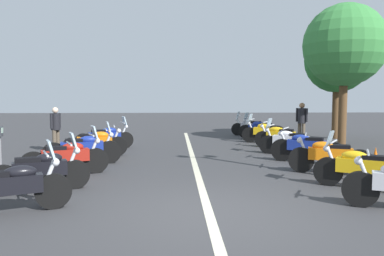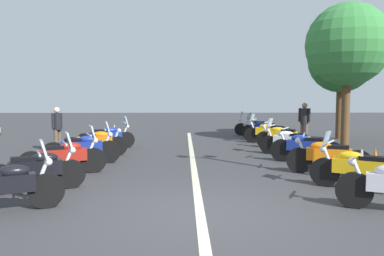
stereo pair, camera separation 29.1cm
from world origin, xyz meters
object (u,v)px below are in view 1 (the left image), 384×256
at_px(motorcycle_right_row_7, 261,129).
at_px(roadside_tree_1, 337,61).
at_px(motorcycle_right_row_8, 251,127).
at_px(motorcycle_right_row_6, 267,132).
at_px(motorcycle_right_row_1, 362,167).
at_px(roadside_tree_0, 345,46).
at_px(motorcycle_right_row_2, 329,156).
at_px(motorcycle_left_row_3, 83,148).
at_px(motorcycle_right_row_3, 306,147).
at_px(motorcycle_left_row_0, 11,186).
at_px(parking_meter, 0,144).
at_px(motorcycle_right_row_5, 280,136).
at_px(motorcycle_left_row_4, 95,142).
at_px(motorcycle_left_row_5, 105,137).
at_px(motorcycle_right_row_4, 290,141).
at_px(bystander_0, 56,126).
at_px(motorcycle_left_row_1, 42,170).
at_px(motorcycle_left_row_2, 67,157).
at_px(bystander_1, 302,120).
at_px(traffic_cone_0, 375,159).

xyz_separation_m(motorcycle_right_row_7, roadside_tree_1, (0.25, -3.53, 3.10)).
bearing_deg(motorcycle_right_row_8, motorcycle_right_row_6, 111.89).
distance_m(motorcycle_right_row_1, roadside_tree_0, 8.46).
distance_m(motorcycle_right_row_2, motorcycle_right_row_7, 7.82).
height_order(motorcycle_right_row_8, roadside_tree_1, roadside_tree_1).
xyz_separation_m(motorcycle_left_row_3, motorcycle_right_row_3, (0.03, -6.45, -0.01)).
bearing_deg(motorcycle_left_row_0, motorcycle_right_row_2, 0.72).
relative_size(motorcycle_right_row_2, motorcycle_right_row_7, 1.03).
bearing_deg(parking_meter, motorcycle_right_row_5, 28.62).
height_order(motorcycle_left_row_4, motorcycle_right_row_2, motorcycle_right_row_2).
xyz_separation_m(motorcycle_left_row_5, motorcycle_right_row_4, (-1.73, -6.37, 0.00)).
xyz_separation_m(motorcycle_left_row_3, motorcycle_right_row_8, (7.82, -6.36, -0.01)).
bearing_deg(motorcycle_right_row_3, motorcycle_left_row_5, 2.60).
height_order(motorcycle_right_row_8, bystander_0, bystander_0).
relative_size(motorcycle_left_row_1, motorcycle_left_row_3, 0.87).
distance_m(motorcycle_left_row_5, parking_meter, 5.88).
xyz_separation_m(motorcycle_right_row_8, bystander_0, (-5.20, 7.92, 0.45)).
relative_size(motorcycle_right_row_4, motorcycle_right_row_8, 1.00).
height_order(motorcycle_left_row_2, motorcycle_right_row_6, motorcycle_right_row_6).
xyz_separation_m(motorcycle_left_row_0, motorcycle_left_row_5, (7.91, -0.14, 0.00)).
height_order(motorcycle_right_row_3, parking_meter, parking_meter).
relative_size(motorcycle_left_row_3, motorcycle_right_row_6, 1.07).
relative_size(motorcycle_left_row_0, motorcycle_right_row_1, 1.06).
bearing_deg(bystander_1, motorcycle_right_row_6, 132.54).
height_order(motorcycle_right_row_6, roadside_tree_0, roadside_tree_0).
bearing_deg(bystander_1, motorcycle_left_row_5, 146.58).
distance_m(motorcycle_left_row_1, parking_meter, 1.41).
bearing_deg(motorcycle_right_row_3, motorcycle_right_row_7, -61.07).
height_order(motorcycle_right_row_3, motorcycle_right_row_7, motorcycle_right_row_7).
xyz_separation_m(motorcycle_right_row_1, motorcycle_right_row_5, (6.43, -0.04, -0.01)).
distance_m(motorcycle_left_row_1, motorcycle_left_row_3, 3.18).
distance_m(motorcycle_right_row_4, motorcycle_right_row_8, 6.29).
xyz_separation_m(motorcycle_right_row_5, roadside_tree_0, (0.79, -2.70, 3.48)).
bearing_deg(motorcycle_right_row_7, roadside_tree_1, -143.86).
relative_size(motorcycle_right_row_5, motorcycle_right_row_7, 0.94).
bearing_deg(motorcycle_right_row_2, motorcycle_left_row_3, 5.81).
bearing_deg(motorcycle_right_row_6, motorcycle_left_row_0, 80.86).
xyz_separation_m(motorcycle_left_row_2, bystander_0, (4.14, 1.51, 0.45)).
xyz_separation_m(motorcycle_left_row_0, traffic_cone_0, (3.46, -8.00, -0.17)).
distance_m(motorcycle_left_row_0, roadside_tree_1, 15.36).
distance_m(motorcycle_left_row_3, motorcycle_right_row_1, 7.27).
bearing_deg(parking_meter, motorcycle_right_row_3, 10.54).
bearing_deg(motorcycle_left_row_2, motorcycle_right_row_4, 1.74).
bearing_deg(traffic_cone_0, motorcycle_right_row_2, 106.65).
bearing_deg(motorcycle_left_row_0, motorcycle_right_row_6, 31.19).
relative_size(bystander_0, roadside_tree_1, 0.31).
height_order(motorcycle_left_row_2, parking_meter, parking_meter).
height_order(roadside_tree_0, roadside_tree_1, roadside_tree_0).
distance_m(motorcycle_left_row_5, roadside_tree_1, 10.94).
bearing_deg(roadside_tree_0, parking_meter, 121.56).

